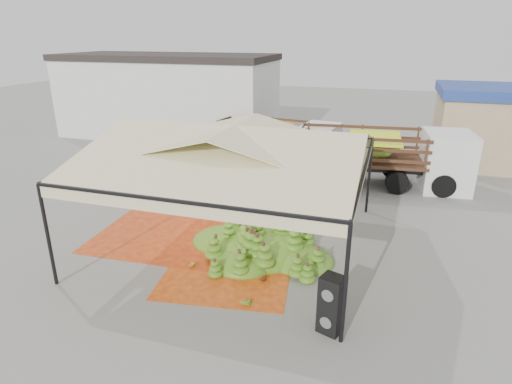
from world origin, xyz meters
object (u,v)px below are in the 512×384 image
(truck_left, at_px, (283,137))
(truck_right, at_px, (390,152))
(speaker_stack, at_px, (331,305))
(vendor, at_px, (270,182))
(banana_heap, at_px, (263,237))

(truck_left, relative_size, truck_right, 0.87)
(speaker_stack, height_order, vendor, speaker_stack)
(truck_left, height_order, truck_right, truck_right)
(banana_heap, height_order, truck_left, truck_left)
(vendor, xyz_separation_m, truck_left, (-0.85, 5.60, 0.64))
(truck_left, distance_m, truck_right, 6.10)
(banana_heap, xyz_separation_m, speaker_stack, (2.66, -3.27, 0.19))
(vendor, relative_size, truck_right, 0.19)
(speaker_stack, xyz_separation_m, truck_left, (-4.64, 13.65, 0.64))
(banana_heap, bearing_deg, truck_right, 65.65)
(banana_heap, distance_m, vendor, 4.91)
(vendor, bearing_deg, banana_heap, 79.37)
(banana_heap, height_order, truck_right, truck_right)
(vendor, height_order, truck_right, truck_right)
(vendor, relative_size, truck_left, 0.22)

